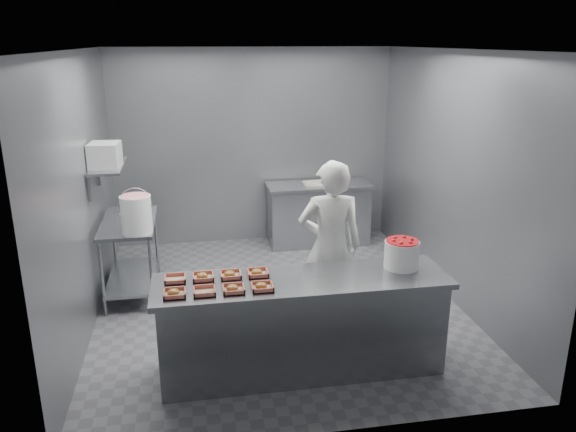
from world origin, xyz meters
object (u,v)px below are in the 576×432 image
object	(u,v)px
back_counter	(318,214)
worker	(330,247)
tray_6	(230,274)
tray_2	(233,289)
tray_0	(174,293)
strawberry_tub	(402,253)
tray_4	(175,279)
glaze_bucket	(136,213)
prep_table	(131,246)
appliance	(105,155)
tray_7	(258,273)
service_counter	(302,324)
tray_3	(262,286)
tray_5	(203,276)
tray_1	(204,291)

from	to	relation	value
back_counter	worker	size ratio (longest dim) A/B	0.84
tray_6	worker	bearing A→B (deg)	29.83
back_counter	tray_2	world-z (taller)	tray_2
tray_0	strawberry_tub	distance (m)	2.05
tray_4	glaze_bucket	world-z (taller)	glaze_bucket
prep_table	appliance	xyz separation A→B (m)	(-0.17, -0.11, 1.11)
tray_6	tray_7	bearing A→B (deg)	0.00
prep_table	appliance	distance (m)	1.12
service_counter	tray_3	world-z (taller)	tray_3
tray_6	worker	distance (m)	1.22
tray_0	glaze_bucket	size ratio (longest dim) A/B	0.37
tray_3	tray_5	size ratio (longest dim) A/B	1.00
tray_0	tray_4	size ratio (longest dim) A/B	1.00
strawberry_tub	back_counter	bearing A→B (deg)	90.71
prep_table	back_counter	world-z (taller)	same
tray_7	appliance	size ratio (longest dim) A/B	0.53
tray_4	appliance	world-z (taller)	appliance
back_counter	tray_6	world-z (taller)	tray_6
tray_0	strawberry_tub	xyz separation A→B (m)	(2.03, 0.24, 0.12)
prep_table	strawberry_tub	xyz separation A→B (m)	(2.59, -1.86, 0.45)
back_counter	tray_0	world-z (taller)	tray_0
prep_table	back_counter	bearing A→B (deg)	27.01
tray_2	tray_4	size ratio (longest dim) A/B	1.00
back_counter	glaze_bucket	world-z (taller)	glaze_bucket
tray_1	tray_5	bearing A→B (deg)	90.59
service_counter	tray_4	bearing A→B (deg)	172.29
back_counter	strawberry_tub	bearing A→B (deg)	-89.29
prep_table	tray_2	bearing A→B (deg)	-63.74
tray_2	glaze_bucket	distance (m)	1.89
tray_1	tray_6	xyz separation A→B (m)	(0.24, 0.30, 0.00)
tray_0	tray_1	world-z (taller)	tray_0
service_counter	back_counter	bearing A→B (deg)	74.52
worker	glaze_bucket	size ratio (longest dim) A/B	3.56
tray_0	tray_4	distance (m)	0.30
tray_5	worker	xyz separation A→B (m)	(1.30, 0.61, -0.03)
prep_table	appliance	bearing A→B (deg)	-146.81
tray_2	tray_7	bearing A→B (deg)	50.92
tray_6	prep_table	bearing A→B (deg)	119.87
prep_table	tray_0	bearing A→B (deg)	-75.18
tray_6	worker	xyz separation A→B (m)	(1.06, 0.61, -0.03)
tray_2	tray_4	bearing A→B (deg)	148.21
service_counter	strawberry_tub	distance (m)	1.11
back_counter	tray_2	distance (m)	3.75
tray_3	glaze_bucket	size ratio (longest dim) A/B	0.37
service_counter	tray_3	bearing A→B (deg)	-158.49
prep_table	worker	size ratio (longest dim) A/B	0.67
tray_3	tray_4	world-z (taller)	tray_3
back_counter	tray_4	xyz separation A→B (m)	(-1.99, -3.10, 0.47)
tray_3	glaze_bucket	xyz separation A→B (m)	(-1.14, 1.66, 0.19)
tray_7	strawberry_tub	world-z (taller)	strawberry_tub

